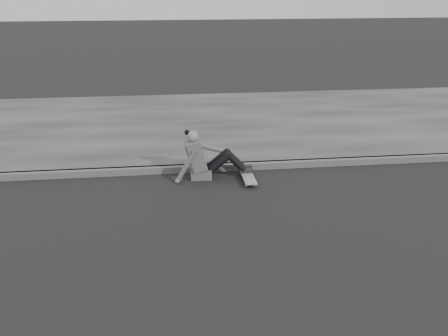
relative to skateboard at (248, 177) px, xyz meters
name	(u,v)px	position (x,y,z in m)	size (l,w,h in m)	color
ground	(414,227)	(2.03, -2.01, -0.07)	(80.00, 80.00, 0.00)	black
curb	(349,161)	(2.03, 0.57, -0.01)	(24.00, 0.16, 0.12)	#535353
sidewalk	(305,120)	(2.03, 3.59, -0.01)	(24.00, 6.00, 0.12)	#3C3C3C
skateboard	(248,177)	(0.00, 0.00, 0.00)	(0.20, 0.78, 0.09)	#9A9A95
seated_woman	(204,158)	(-0.73, 0.25, 0.29)	(1.38, 0.46, 0.88)	#515153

